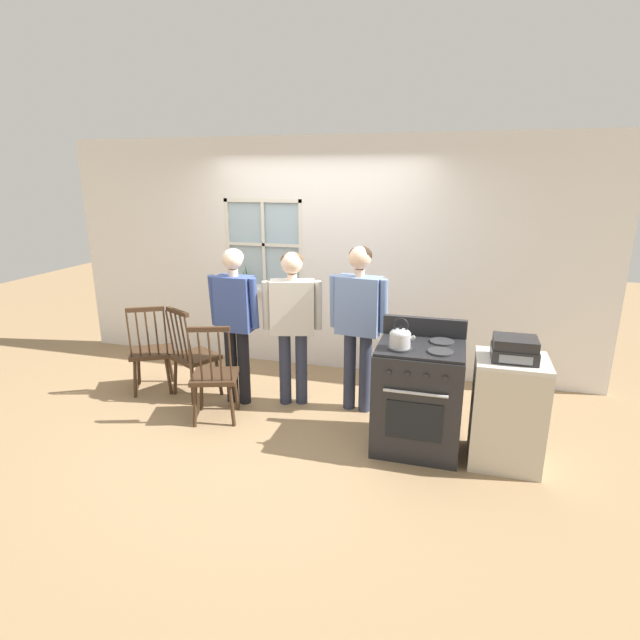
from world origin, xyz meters
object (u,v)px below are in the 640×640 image
object	(u,v)px
chair_near_wall	(194,357)
person_elderly_left	(235,313)
kettle	(400,337)
person_adult_right	(359,312)
stove	(418,396)
potted_plant	(245,283)
side_counter	(507,411)
stereo	(515,349)
person_teen_center	(292,313)
chair_by_window	(151,352)
chair_center_cluster	(214,377)

from	to	relation	value
chair_near_wall	person_elderly_left	distance (m)	0.73
chair_near_wall	kettle	size ratio (longest dim) A/B	3.97
person_adult_right	stove	bearing A→B (deg)	-34.14
potted_plant	chair_near_wall	bearing A→B (deg)	-95.30
side_counter	stereo	bearing A→B (deg)	-90.00
person_elderly_left	stove	bearing A→B (deg)	-10.76
person_teen_center	stove	bearing A→B (deg)	-37.90
person_teen_center	stereo	size ratio (longest dim) A/B	4.61
stove	side_counter	size ratio (longest dim) A/B	1.20
person_adult_right	potted_plant	distance (m)	1.89
person_adult_right	side_counter	xyz separation A→B (m)	(1.35, -0.60, -0.56)
chair_near_wall	potted_plant	distance (m)	1.27
chair_by_window	person_adult_right	bearing A→B (deg)	155.26
person_elderly_left	stereo	world-z (taller)	person_elderly_left
chair_by_window	side_counter	xyz separation A→B (m)	(3.58, -0.45, 0.01)
kettle	stove	bearing A→B (deg)	39.35
side_counter	chair_near_wall	bearing A→B (deg)	171.58
person_elderly_left	chair_by_window	bearing A→B (deg)	-179.69
person_teen_center	side_counter	xyz separation A→B (m)	(2.01, -0.57, -0.51)
chair_by_window	potted_plant	size ratio (longest dim) A/B	3.16
person_adult_right	kettle	size ratio (longest dim) A/B	6.66
chair_center_cluster	person_elderly_left	bearing A→B (deg)	-114.95
person_elderly_left	stereo	xyz separation A→B (m)	(2.57, -0.46, 0.03)
person_teen_center	chair_near_wall	bearing A→B (deg)	170.03
stove	potted_plant	xyz separation A→B (m)	(-2.26, 1.53, 0.53)
kettle	potted_plant	world-z (taller)	potted_plant
person_adult_right	stereo	bearing A→B (deg)	-18.15
chair_by_window	kettle	size ratio (longest dim) A/B	3.97
chair_by_window	person_elderly_left	bearing A→B (deg)	150.58
chair_near_wall	stove	world-z (taller)	stove
person_teen_center	side_counter	bearing A→B (deg)	-31.96
chair_center_cluster	stereo	distance (m)	2.67
potted_plant	stove	bearing A→B (deg)	-34.10
chair_near_wall	chair_center_cluster	distance (m)	0.63
chair_by_window	kettle	world-z (taller)	kettle
chair_by_window	stove	bearing A→B (deg)	143.38
chair_near_wall	potted_plant	world-z (taller)	potted_plant
stereo	chair_near_wall	bearing A→B (deg)	171.20
chair_near_wall	person_adult_right	xyz separation A→B (m)	(1.72, 0.15, 0.57)
person_teen_center	person_adult_right	world-z (taller)	person_adult_right
chair_center_cluster	person_adult_right	distance (m)	1.50
chair_near_wall	stove	size ratio (longest dim) A/B	0.90
stove	potted_plant	distance (m)	2.78
chair_by_window	person_elderly_left	xyz separation A→B (m)	(1.02, -0.01, 0.52)
chair_by_window	chair_center_cluster	distance (m)	1.06
potted_plant	stereo	world-z (taller)	potted_plant
kettle	person_adult_right	bearing A→B (deg)	125.05
person_adult_right	potted_plant	xyz separation A→B (m)	(-1.62, 0.98, -0.00)
person_teen_center	chair_by_window	bearing A→B (deg)	168.30
chair_center_cluster	potted_plant	world-z (taller)	potted_plant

